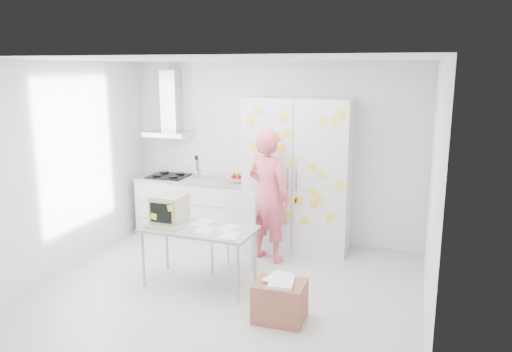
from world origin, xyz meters
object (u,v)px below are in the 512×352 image
(person, at_px, (268,196))
(chair, at_px, (236,227))
(desk, at_px, (180,217))
(cardboard_box, at_px, (280,300))

(person, height_order, chair, person)
(person, relative_size, chair, 1.75)
(desk, bearing_deg, chair, 45.11)
(chair, bearing_deg, cardboard_box, -39.20)
(person, bearing_deg, desk, 72.25)
(cardboard_box, bearing_deg, chair, 129.54)
(person, bearing_deg, chair, 81.91)
(person, xyz_separation_m, chair, (-0.29, -0.51, -0.32))
(cardboard_box, bearing_deg, desk, 157.70)
(chair, relative_size, cardboard_box, 1.97)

